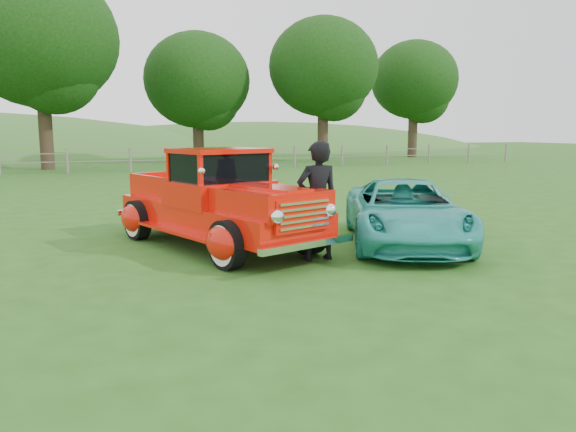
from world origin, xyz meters
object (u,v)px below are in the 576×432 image
object	(u,v)px
tree_near_west	(40,38)
teal_sedan	(405,213)
tree_far_east	(414,80)
man	(317,201)
tree_mid_east	(323,67)
tree_near_east	(197,80)
red_pickup	(218,203)

from	to	relation	value
tree_near_west	teal_sedan	bearing A→B (deg)	-73.71
tree_far_east	man	world-z (taller)	tree_far_east
tree_mid_east	teal_sedan	world-z (taller)	tree_mid_east
teal_sedan	man	world-z (taller)	man
tree_near_west	tree_near_east	distance (m)	9.97
tree_mid_east	tree_far_east	size ratio (longest dim) A/B	1.07
red_pickup	man	distance (m)	2.03
red_pickup	man	bearing A→B (deg)	-71.02
red_pickup	teal_sedan	xyz separation A→B (m)	(3.27, -1.03, -0.20)
tree_near_east	tree_far_east	world-z (taller)	tree_far_east
teal_sedan	man	xyz separation A→B (m)	(-2.02, -0.56, 0.37)
tree_near_west	teal_sedan	distance (m)	25.63
tree_near_west	man	xyz separation A→B (m)	(4.95, -24.43, -5.83)
red_pickup	teal_sedan	bearing A→B (deg)	-36.63
teal_sedan	man	bearing A→B (deg)	-140.88
tree_near_west	red_pickup	world-z (taller)	tree_near_west
teal_sedan	man	distance (m)	2.13
tree_near_east	teal_sedan	xyz separation A→B (m)	(-2.02, -27.87, -4.65)
tree_near_west	tree_near_east	xyz separation A→B (m)	(9.00, 4.00, -1.55)
tree_far_east	red_pickup	xyz separation A→B (m)	(-22.29, -27.84, -5.06)
tree_near_west	red_pickup	size ratio (longest dim) A/B	1.97
tree_far_east	man	xyz separation A→B (m)	(-21.05, -29.43, -4.89)
tree_mid_east	teal_sedan	distance (m)	28.30
tree_near_west	red_pickup	xyz separation A→B (m)	(3.71, -22.84, -6.00)
tree_near_west	tree_near_east	size ratio (longest dim) A/B	1.25
tree_near_west	tree_far_east	size ratio (longest dim) A/B	1.18
tree_far_east	red_pickup	distance (m)	36.03
tree_far_east	man	size ratio (longest dim) A/B	4.59
tree_near_east	man	size ratio (longest dim) A/B	4.31
tree_near_east	tree_mid_east	bearing A→B (deg)	-14.04
tree_mid_east	teal_sedan	xyz separation A→B (m)	(-10.02, -25.87, -5.58)
red_pickup	teal_sedan	size ratio (longest dim) A/B	1.23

